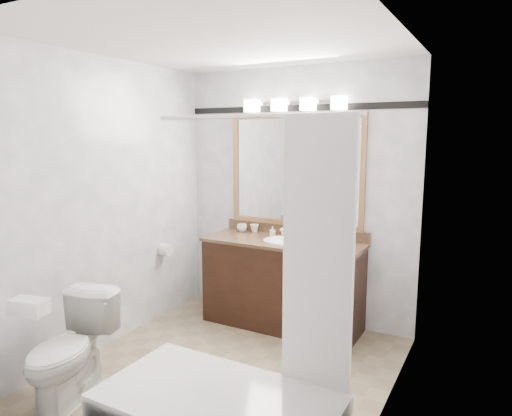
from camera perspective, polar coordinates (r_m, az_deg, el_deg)
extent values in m
cube|color=gray|center=(3.83, -3.69, -19.79)|extent=(2.40, 2.60, 0.01)
cube|color=white|center=(3.42, -4.15, 20.22)|extent=(2.40, 2.60, 0.01)
cube|color=white|center=(4.55, 4.99, 1.56)|extent=(2.40, 0.01, 2.50)
cube|color=white|center=(2.44, -20.75, -5.62)|extent=(2.40, 0.01, 2.50)
cube|color=white|center=(4.17, -17.98, 0.47)|extent=(0.01, 2.60, 2.50)
cube|color=white|center=(2.95, 16.27, -2.90)|extent=(0.01, 2.60, 2.50)
cube|color=black|center=(4.48, 3.32, -9.59)|extent=(1.50, 0.55, 0.82)
cube|color=brown|center=(4.36, 3.37, -4.29)|extent=(1.53, 0.58, 0.03)
cube|color=brown|center=(4.59, 4.83, -2.81)|extent=(1.53, 0.03, 0.10)
ellipsoid|color=white|center=(4.37, 3.37, -4.48)|extent=(0.44, 0.34, 0.14)
cube|color=#AA794C|center=(4.49, 5.00, 11.38)|extent=(1.40, 0.04, 0.05)
cube|color=#AA794C|center=(4.57, 4.81, -1.90)|extent=(1.40, 0.04, 0.05)
cube|color=#AA794C|center=(4.81, -2.50, 4.99)|extent=(0.05, 0.04, 1.00)
cube|color=#AA794C|center=(4.27, 13.23, 4.24)|extent=(0.05, 0.04, 1.00)
cube|color=white|center=(4.50, 4.93, 4.69)|extent=(1.30, 0.01, 1.00)
cube|color=silver|center=(4.49, 4.97, 12.98)|extent=(0.90, 0.05, 0.03)
cube|color=white|center=(4.64, -0.51, 12.63)|extent=(0.12, 0.12, 0.12)
cube|color=white|center=(4.50, 2.91, 12.73)|extent=(0.12, 0.12, 0.12)
cube|color=white|center=(4.38, 6.53, 12.79)|extent=(0.12, 0.12, 0.12)
cube|color=white|center=(4.28, 10.35, 12.79)|extent=(0.12, 0.12, 0.12)
cube|color=black|center=(4.50, 5.08, 12.32)|extent=(2.40, 0.01, 0.06)
cylinder|color=silver|center=(2.62, -0.59, 11.41)|extent=(1.30, 0.02, 0.02)
cube|color=white|center=(2.52, 7.73, -6.38)|extent=(0.40, 0.04, 1.55)
cylinder|color=white|center=(4.71, -11.21, -5.13)|extent=(0.11, 0.12, 0.12)
imported|color=white|center=(3.56, -22.28, -16.16)|extent=(0.57, 0.80, 0.73)
cube|color=white|center=(3.25, -26.53, -10.96)|extent=(0.25, 0.17, 0.10)
cylinder|color=black|center=(4.18, 8.26, -4.61)|extent=(0.18, 0.18, 0.02)
cylinder|color=black|center=(4.21, 8.39, -2.73)|extent=(0.15, 0.15, 0.26)
sphere|color=black|center=(4.19, 8.43, -1.01)|extent=(0.15, 0.15, 0.15)
cube|color=black|center=(4.12, 8.30, -1.80)|extent=(0.12, 0.12, 0.05)
cylinder|color=silver|center=(4.16, 8.24, -4.28)|extent=(0.06, 0.06, 0.06)
imported|color=white|center=(4.74, -1.78, -2.50)|extent=(0.11, 0.11, 0.08)
imported|color=white|center=(4.72, -0.19, -2.56)|extent=(0.10, 0.10, 0.08)
imported|color=white|center=(4.55, 2.08, -2.91)|extent=(0.05, 0.05, 0.09)
imported|color=white|center=(4.47, 5.81, -3.27)|extent=(0.08, 0.08, 0.08)
cube|color=beige|center=(4.40, 5.78, -3.82)|extent=(0.09, 0.06, 0.03)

